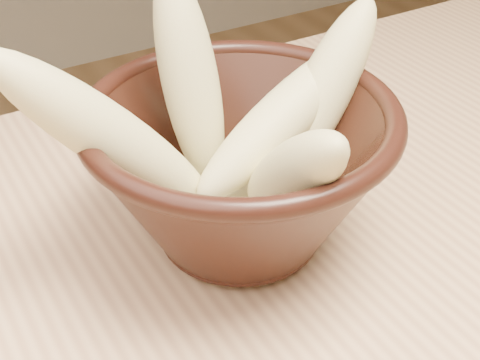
# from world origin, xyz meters

# --- Properties ---
(bowl) EXTENTS (0.22, 0.22, 0.12)m
(bowl) POSITION_xyz_m (-0.09, 0.11, 0.82)
(bowl) COLOR black
(bowl) RESTS_ON table
(milk_puddle) EXTENTS (0.12, 0.12, 0.02)m
(milk_puddle) POSITION_xyz_m (-0.09, 0.11, 0.79)
(milk_puddle) COLOR beige
(milk_puddle) RESTS_ON bowl
(banana_upright) EXTENTS (0.05, 0.09, 0.16)m
(banana_upright) POSITION_xyz_m (-0.10, 0.16, 0.87)
(banana_upright) COLOR #CABB77
(banana_upright) RESTS_ON bowl
(banana_left) EXTENTS (0.16, 0.07, 0.16)m
(banana_left) POSITION_xyz_m (-0.17, 0.13, 0.86)
(banana_left) COLOR #CABB77
(banana_left) RESTS_ON bowl
(banana_right) EXTENTS (0.13, 0.07, 0.14)m
(banana_right) POSITION_xyz_m (-0.01, 0.12, 0.85)
(banana_right) COLOR #CABB77
(banana_right) RESTS_ON bowl
(banana_across) EXTENTS (0.19, 0.08, 0.10)m
(banana_across) POSITION_xyz_m (-0.04, 0.12, 0.85)
(banana_across) COLOR #CABB77
(banana_across) RESTS_ON bowl
(banana_front) EXTENTS (0.06, 0.13, 0.13)m
(banana_front) POSITION_xyz_m (-0.08, 0.06, 0.85)
(banana_front) COLOR #CABB77
(banana_front) RESTS_ON bowl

